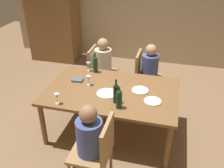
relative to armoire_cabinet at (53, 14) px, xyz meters
The scene contains 20 objects.
ground_plane 3.28m from the armoire_cabinet, 49.21° to the right, with size 10.00×10.00×0.00m, color #846647.
rear_room_partition 2.09m from the armoire_cabinet, 12.56° to the left, with size 6.40×0.12×2.70m, color tan.
armoire_cabinet is the anchor object (origin of this frame).
dining_table 3.12m from the armoire_cabinet, 49.21° to the right, with size 1.84×1.18×0.72m.
chair_far_right 2.78m from the armoire_cabinet, 30.27° to the right, with size 0.44×0.44×0.92m.
chair_near 3.97m from the armoire_cabinet, 57.53° to the right, with size 0.44×0.44×0.92m.
chair_far_left 2.08m from the armoire_cabinet, 42.75° to the right, with size 0.46×0.44×0.92m.
person_woman_host 2.85m from the armoire_cabinet, 29.12° to the right, with size 0.33×0.28×1.09m.
person_man_bearded 3.89m from the armoire_cabinet, 58.94° to the right, with size 0.33×0.29×1.10m.
person_man_guest 2.18m from the armoire_cabinet, 40.02° to the right, with size 0.34×0.30×1.11m.
wine_bottle_tall_green 3.39m from the armoire_cabinet, 50.68° to the right, with size 0.07×0.07×0.33m.
wine_bottle_dark_red 3.52m from the armoire_cabinet, 50.98° to the right, with size 0.08×0.08×0.30m.
wine_bottle_short_olive 2.48m from the armoire_cabinet, 48.87° to the right, with size 0.08×0.08×0.33m.
wine_glass_near_left 2.83m from the armoire_cabinet, 54.04° to the right, with size 0.07×0.07×0.15m.
wine_glass_centre 2.39m from the armoire_cabinet, 50.86° to the right, with size 0.07×0.07×0.15m.
wine_glass_near_right 3.19m from the armoire_cabinet, 63.33° to the right, with size 0.07×0.07×0.15m.
dinner_plate_host 3.32m from the armoire_cabinet, 43.16° to the right, with size 0.24×0.24×0.01m, color silver.
dinner_plate_guest_left 3.17m from the armoire_cabinet, 51.15° to the right, with size 0.28×0.28×0.01m, color white.
dinner_plate_guest_right 3.62m from the armoire_cabinet, 43.64° to the right, with size 0.23×0.23×0.01m, color white.
folded_napkin 2.67m from the armoire_cabinet, 56.66° to the right, with size 0.16×0.12×0.03m, color #4C5B75.
Camera 1 is at (0.76, -2.91, 2.54)m, focal length 40.14 mm.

